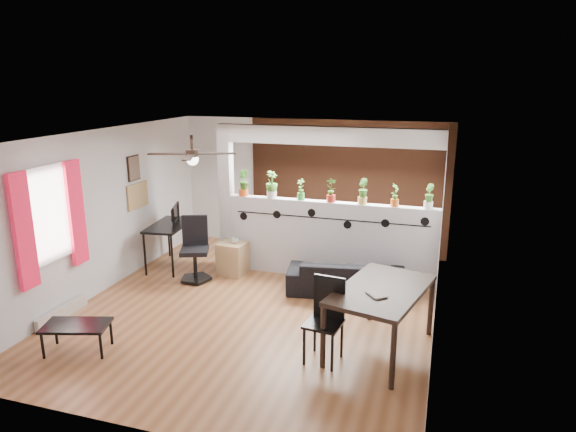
{
  "coord_description": "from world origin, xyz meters",
  "views": [
    {
      "loc": [
        2.59,
        -6.72,
        3.36
      ],
      "look_at": [
        0.32,
        0.6,
        1.3
      ],
      "focal_mm": 32.0,
      "sensor_mm": 36.0,
      "label": 1
    }
  ],
  "objects_px": {
    "potted_plant_6": "(429,195)",
    "coffee_table": "(76,327)",
    "cube_shelf": "(233,258)",
    "potted_plant_0": "(243,182)",
    "potted_plant_3": "(331,189)",
    "cup": "(235,241)",
    "computer_desk": "(169,228)",
    "potted_plant_4": "(363,191)",
    "folding_chair": "(327,312)",
    "dining_table": "(382,295)",
    "potted_plant_2": "(301,189)",
    "ceiling_fan": "(192,155)",
    "potted_plant_1": "(272,184)",
    "sofa": "(346,277)",
    "office_chair": "(195,253)",
    "potted_plant_5": "(395,194)"
  },
  "relations": [
    {
      "from": "cube_shelf",
      "to": "folding_chair",
      "type": "relative_size",
      "value": 0.54
    },
    {
      "from": "potted_plant_1",
      "to": "dining_table",
      "type": "bearing_deg",
      "value": -45.47
    },
    {
      "from": "potted_plant_6",
      "to": "cup",
      "type": "bearing_deg",
      "value": -173.95
    },
    {
      "from": "folding_chair",
      "to": "potted_plant_6",
      "type": "bearing_deg",
      "value": 68.58
    },
    {
      "from": "coffee_table",
      "to": "potted_plant_3",
      "type": "bearing_deg",
      "value": 53.93
    },
    {
      "from": "potted_plant_2",
      "to": "potted_plant_4",
      "type": "bearing_deg",
      "value": -0.0
    },
    {
      "from": "dining_table",
      "to": "potted_plant_1",
      "type": "bearing_deg",
      "value": 134.53
    },
    {
      "from": "office_chair",
      "to": "dining_table",
      "type": "xyz_separation_m",
      "value": [
        3.33,
        -1.46,
        0.28
      ]
    },
    {
      "from": "computer_desk",
      "to": "sofa",
      "type": "bearing_deg",
      "value": -3.84
    },
    {
      "from": "potted_plant_1",
      "to": "sofa",
      "type": "relative_size",
      "value": 0.26
    },
    {
      "from": "sofa",
      "to": "folding_chair",
      "type": "relative_size",
      "value": 1.71
    },
    {
      "from": "potted_plant_0",
      "to": "potted_plant_6",
      "type": "xyz_separation_m",
      "value": [
        3.16,
        -0.0,
        -0.03
      ]
    },
    {
      "from": "cube_shelf",
      "to": "dining_table",
      "type": "height_order",
      "value": "dining_table"
    },
    {
      "from": "potted_plant_6",
      "to": "coffee_table",
      "type": "height_order",
      "value": "potted_plant_6"
    },
    {
      "from": "potted_plant_2",
      "to": "coffee_table",
      "type": "relative_size",
      "value": 0.41
    },
    {
      "from": "potted_plant_4",
      "to": "computer_desk",
      "type": "relative_size",
      "value": 0.36
    },
    {
      "from": "ceiling_fan",
      "to": "cup",
      "type": "xyz_separation_m",
      "value": [
        -0.03,
        1.46,
        -1.7
      ]
    },
    {
      "from": "cup",
      "to": "computer_desk",
      "type": "distance_m",
      "value": 1.29
    },
    {
      "from": "potted_plant_4",
      "to": "folding_chair",
      "type": "xyz_separation_m",
      "value": [
        0.02,
        -2.63,
        -0.96
      ]
    },
    {
      "from": "sofa",
      "to": "office_chair",
      "type": "relative_size",
      "value": 1.65
    },
    {
      "from": "cube_shelf",
      "to": "potted_plant_6",
      "type": "bearing_deg",
      "value": 12.16
    },
    {
      "from": "ceiling_fan",
      "to": "sofa",
      "type": "height_order",
      "value": "ceiling_fan"
    },
    {
      "from": "potted_plant_2",
      "to": "ceiling_fan",
      "type": "bearing_deg",
      "value": -120.81
    },
    {
      "from": "potted_plant_2",
      "to": "office_chair",
      "type": "distance_m",
      "value": 2.11
    },
    {
      "from": "cube_shelf",
      "to": "office_chair",
      "type": "height_order",
      "value": "office_chair"
    },
    {
      "from": "potted_plant_5",
      "to": "potted_plant_6",
      "type": "distance_m",
      "value": 0.53
    },
    {
      "from": "potted_plant_6",
      "to": "potted_plant_0",
      "type": "bearing_deg",
      "value": 180.0
    },
    {
      "from": "ceiling_fan",
      "to": "office_chair",
      "type": "height_order",
      "value": "ceiling_fan"
    },
    {
      "from": "potted_plant_1",
      "to": "cup",
      "type": "bearing_deg",
      "value": -149.3
    },
    {
      "from": "ceiling_fan",
      "to": "potted_plant_2",
      "type": "bearing_deg",
      "value": 59.19
    },
    {
      "from": "potted_plant_4",
      "to": "cube_shelf",
      "type": "relative_size",
      "value": 0.75
    },
    {
      "from": "potted_plant_0",
      "to": "sofa",
      "type": "height_order",
      "value": "potted_plant_0"
    },
    {
      "from": "potted_plant_3",
      "to": "folding_chair",
      "type": "xyz_separation_m",
      "value": [
        0.55,
        -2.63,
        -0.95
      ]
    },
    {
      "from": "potted_plant_2",
      "to": "dining_table",
      "type": "bearing_deg",
      "value": -53.15
    },
    {
      "from": "dining_table",
      "to": "potted_plant_2",
      "type": "bearing_deg",
      "value": 126.85
    },
    {
      "from": "potted_plant_1",
      "to": "coffee_table",
      "type": "relative_size",
      "value": 0.52
    },
    {
      "from": "potted_plant_0",
      "to": "potted_plant_6",
      "type": "distance_m",
      "value": 3.16
    },
    {
      "from": "potted_plant_5",
      "to": "sofa",
      "type": "bearing_deg",
      "value": -139.27
    },
    {
      "from": "potted_plant_0",
      "to": "potted_plant_3",
      "type": "height_order",
      "value": "potted_plant_0"
    },
    {
      "from": "potted_plant_6",
      "to": "dining_table",
      "type": "xyz_separation_m",
      "value": [
        -0.42,
        -2.25,
        -0.81
      ]
    },
    {
      "from": "cube_shelf",
      "to": "coffee_table",
      "type": "bearing_deg",
      "value": -98.58
    },
    {
      "from": "ceiling_fan",
      "to": "sofa",
      "type": "xyz_separation_m",
      "value": [
        2.0,
        1.24,
        -2.05
      ]
    },
    {
      "from": "potted_plant_4",
      "to": "computer_desk",
      "type": "distance_m",
      "value": 3.55
    },
    {
      "from": "potted_plant_3",
      "to": "sofa",
      "type": "distance_m",
      "value": 1.48
    },
    {
      "from": "cube_shelf",
      "to": "office_chair",
      "type": "distance_m",
      "value": 0.7
    },
    {
      "from": "potted_plant_6",
      "to": "potted_plant_5",
      "type": "bearing_deg",
      "value": 180.0
    },
    {
      "from": "ceiling_fan",
      "to": "potted_plant_3",
      "type": "distance_m",
      "value": 2.52
    },
    {
      "from": "coffee_table",
      "to": "office_chair",
      "type": "bearing_deg",
      "value": 83.13
    },
    {
      "from": "cube_shelf",
      "to": "potted_plant_0",
      "type": "bearing_deg",
      "value": 80.44
    },
    {
      "from": "sofa",
      "to": "cube_shelf",
      "type": "height_order",
      "value": "cube_shelf"
    }
  ]
}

